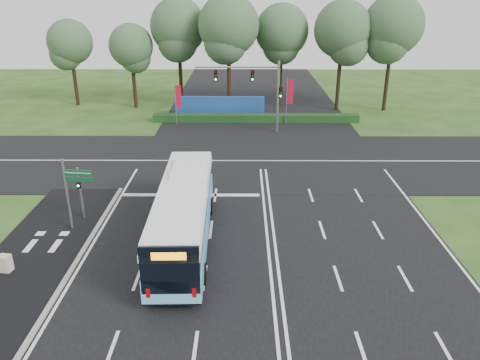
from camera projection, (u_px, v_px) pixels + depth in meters
ground at (266, 230)px, 27.71m from camera, size 120.00×120.00×0.00m
road_main at (266, 230)px, 27.70m from camera, size 20.00×120.00×0.04m
road_cross at (260, 161)px, 38.80m from camera, size 120.00×14.00×0.05m
bike_path at (36, 256)px, 24.99m from camera, size 5.00×18.00×0.06m
kerb_strip at (80, 256)px, 24.96m from camera, size 0.25×18.00×0.12m
city_bus at (184, 214)px, 25.67m from camera, size 2.95×12.64×3.61m
pedestrian_signal at (80, 191)px, 28.45m from camera, size 0.31×0.41×3.36m
street_sign at (72, 187)px, 26.76m from camera, size 1.72×0.31×4.42m
utility_cabinet at (5, 264)px, 23.47m from camera, size 0.63×0.55×0.94m
banner_flag_left at (178, 99)px, 48.19m from camera, size 0.63×0.11×4.24m
banner_flag_mid at (289, 94)px, 48.42m from camera, size 0.71×0.15×4.82m
traffic_light_gantry at (260, 85)px, 44.91m from camera, size 8.41×0.28×7.00m
hedge at (256, 118)px, 50.23m from camera, size 22.00×1.20×0.80m
blue_hoarding at (220, 106)px, 52.30m from camera, size 10.00×0.30×2.20m
eucalyptus_row at (252, 30)px, 52.71m from camera, size 42.90×9.63×12.94m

